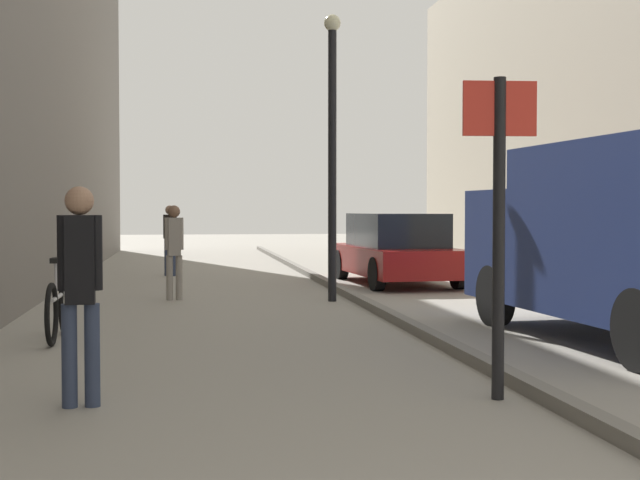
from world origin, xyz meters
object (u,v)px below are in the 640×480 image
pedestrian_main_foreground (174,245)px  parked_car (396,249)px  lamp_post (332,138)px  street_sign_post (499,209)px  delivery_van (633,236)px  pedestrian_mid_block (170,235)px  pedestrian_far_crossing (80,280)px  bicycle_leaning (58,308)px

pedestrian_main_foreground → parked_car: bearing=20.9°
pedestrian_main_foreground → lamp_post: lamp_post is taller
street_sign_post → parked_car: bearing=-94.8°
delivery_van → street_sign_post: street_sign_post is taller
pedestrian_main_foreground → parked_car: (4.49, 2.55, -0.22)m
delivery_van → lamp_post: bearing=114.1°
pedestrian_mid_block → delivery_van: 12.32m
delivery_van → lamp_post: (-2.64, 5.02, 1.49)m
pedestrian_far_crossing → bicycle_leaning: pedestrian_far_crossing is taller
lamp_post → bicycle_leaning: (-3.92, -3.73, -2.34)m
delivery_van → pedestrian_far_crossing: bearing=-161.8°
pedestrian_main_foreground → bicycle_leaning: pedestrian_main_foreground is taller
delivery_van → lamp_post: lamp_post is taller
pedestrian_far_crossing → street_sign_post: bearing=172.9°
pedestrian_main_foreground → lamp_post: 3.23m
pedestrian_far_crossing → delivery_van: bearing=-161.2°
delivery_van → street_sign_post: size_ratio=1.93×
pedestrian_far_crossing → street_sign_post: size_ratio=0.66×
pedestrian_mid_block → lamp_post: (2.76, -6.05, 1.78)m
pedestrian_main_foreground → parked_car: size_ratio=0.37×
parked_car → street_sign_post: size_ratio=1.65×
pedestrian_far_crossing → bicycle_leaning: size_ratio=0.97×
pedestrian_main_foreground → parked_car: 5.17m
parked_car → bicycle_leaning: (-5.80, -6.90, -0.33)m
street_sign_post → lamp_post: (-0.06, 7.62, 1.18)m
pedestrian_main_foreground → pedestrian_far_crossing: bearing=-103.2°
pedestrian_mid_block → pedestrian_main_foreground: bearing=-67.7°
pedestrian_mid_block → lamp_post: 6.88m
pedestrian_far_crossing → bicycle_leaning: bearing=-82.7°
pedestrian_mid_block → bicycle_leaning: size_ratio=0.92×
street_sign_post → bicycle_leaning: street_sign_post is taller
pedestrian_main_foreground → bicycle_leaning: bearing=-115.4°
pedestrian_mid_block → parked_car: pedestrian_mid_block is taller
pedestrian_far_crossing → parked_car: size_ratio=0.40×
pedestrian_main_foreground → bicycle_leaning: size_ratio=0.91×
parked_car → bicycle_leaning: bearing=-133.4°
delivery_van → parked_car: delivery_van is taller
pedestrian_mid_block → lamp_post: lamp_post is taller
pedestrian_mid_block → pedestrian_far_crossing: bearing=-71.4°
pedestrian_main_foreground → parked_car: pedestrian_main_foreground is taller
pedestrian_mid_block → street_sign_post: (2.82, -13.67, 0.61)m
delivery_van → bicycle_leaning: (-6.56, 1.30, -0.85)m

